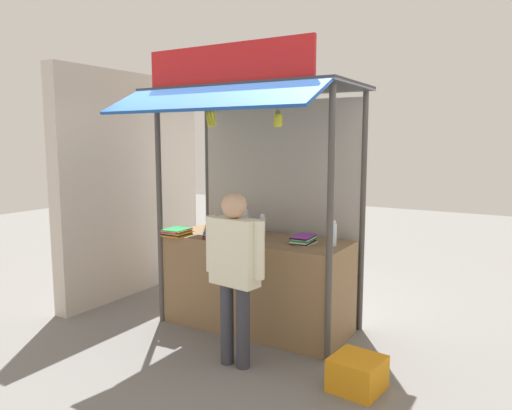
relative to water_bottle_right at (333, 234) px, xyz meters
name	(u,v)px	position (x,y,z in m)	size (l,w,h in m)	color
ground_plane	(256,326)	(-0.84, -0.05, -1.09)	(20.00, 20.00, 0.00)	slate
stall_counter	(256,283)	(-0.84, -0.05, -0.61)	(1.97, 0.77, 0.98)	olive
stall_structure	(262,164)	(-0.84, 0.08, 0.65)	(2.17, 1.62, 2.87)	#4C4742
water_bottle_right	(333,234)	(0.00, 0.00, 0.00)	(0.07, 0.07, 0.25)	silver
water_bottle_rear_center	(245,220)	(-1.07, 0.09, 0.03)	(0.09, 0.09, 0.32)	silver
water_bottle_center	(263,226)	(-0.84, 0.08, -0.01)	(0.07, 0.07, 0.24)	silver
magazine_stack_mid_left	(218,235)	(-1.18, -0.26, -0.08)	(0.23, 0.32, 0.07)	black
magazine_stack_back_right	(177,232)	(-1.65, -0.37, -0.08)	(0.27, 0.30, 0.07)	orange
magazine_stack_left	(303,240)	(-0.29, -0.06, -0.08)	(0.21, 0.30, 0.08)	white
banana_bunch_leftmost	(278,120)	(-0.33, -0.54, 1.08)	(0.09, 0.09, 0.28)	#332D23
banana_bunch_inner_left	(211,118)	(-1.05, -0.54, 1.11)	(0.10, 0.10, 0.27)	#332D23
vendor_person	(235,263)	(-0.54, -0.93, -0.16)	(0.59, 0.24, 1.56)	#383842
plastic_crate	(357,373)	(0.54, -0.78, -0.96)	(0.39, 0.39, 0.27)	orange
neighbour_wall	(133,185)	(-2.90, 0.25, 0.33)	(0.20, 2.40, 2.85)	beige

